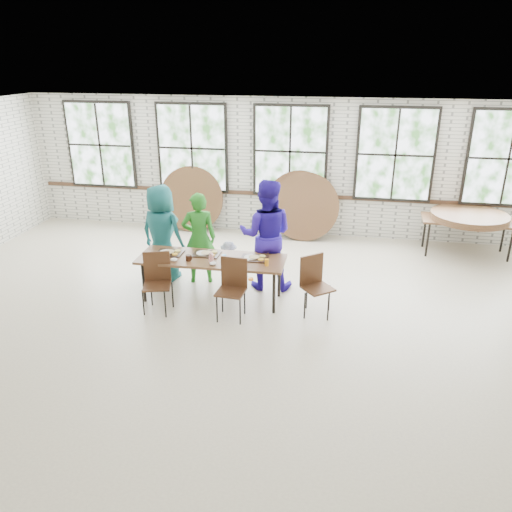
{
  "coord_description": "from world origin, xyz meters",
  "views": [
    {
      "loc": [
        1.25,
        -6.32,
        3.83
      ],
      "look_at": [
        0.0,
        0.4,
        1.05
      ],
      "focal_mm": 35.0,
      "sensor_mm": 36.0,
      "label": 1
    }
  ],
  "objects_px": {
    "chair_near_left": "(157,277)",
    "storage_table": "(468,222)",
    "chair_near_right": "(233,283)",
    "dining_table": "(212,261)"
  },
  "relations": [
    {
      "from": "chair_near_right",
      "to": "storage_table",
      "type": "height_order",
      "value": "chair_near_right"
    },
    {
      "from": "dining_table",
      "to": "chair_near_right",
      "type": "xyz_separation_m",
      "value": [
        0.46,
        -0.49,
        -0.13
      ]
    },
    {
      "from": "chair_near_left",
      "to": "chair_near_right",
      "type": "relative_size",
      "value": 1.0
    },
    {
      "from": "dining_table",
      "to": "chair_near_right",
      "type": "distance_m",
      "value": 0.69
    },
    {
      "from": "storage_table",
      "to": "dining_table",
      "type": "bearing_deg",
      "value": -144.9
    },
    {
      "from": "chair_near_left",
      "to": "storage_table",
      "type": "xyz_separation_m",
      "value": [
        5.31,
        3.39,
        0.13
      ]
    },
    {
      "from": "dining_table",
      "to": "chair_near_left",
      "type": "height_order",
      "value": "chair_near_left"
    },
    {
      "from": "chair_near_left",
      "to": "dining_table",
      "type": "bearing_deg",
      "value": 17.3
    },
    {
      "from": "dining_table",
      "to": "storage_table",
      "type": "height_order",
      "value": "same"
    },
    {
      "from": "chair_near_left",
      "to": "chair_near_right",
      "type": "bearing_deg",
      "value": -15.59
    }
  ]
}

